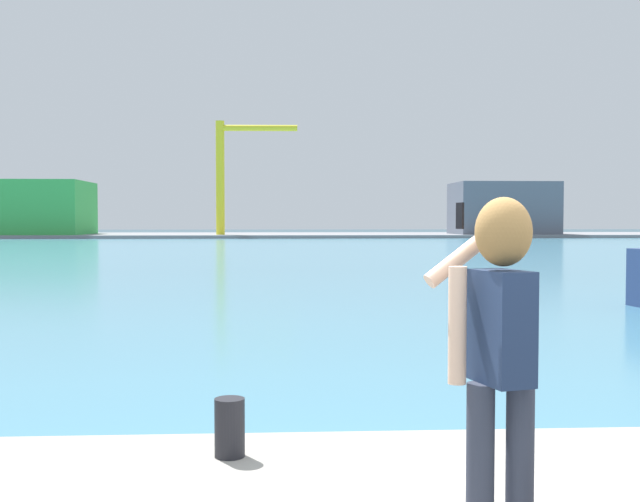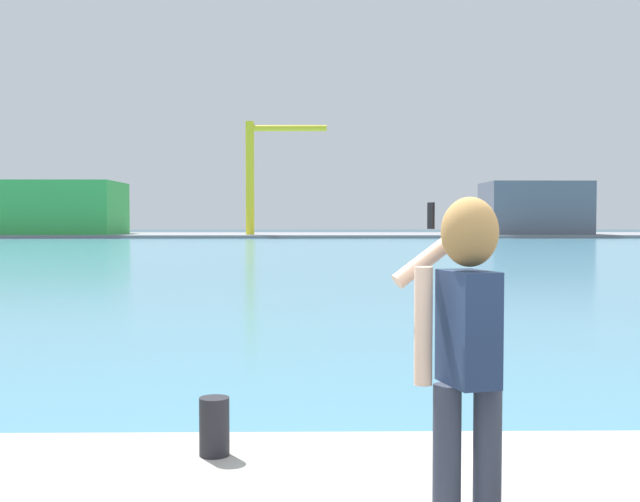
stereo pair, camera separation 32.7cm
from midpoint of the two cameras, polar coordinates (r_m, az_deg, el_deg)
name	(u,v)px [view 1 (the left image)]	position (r m, az deg, el deg)	size (l,w,h in m)	color
ground_plane	(293,250)	(53.91, -2.17, 0.08)	(220.00, 220.00, 0.00)	#334751
harbor_water	(292,249)	(55.91, -2.21, 0.17)	(140.00, 100.00, 0.02)	teal
far_shore_dock	(286,235)	(95.89, -2.63, 1.18)	(140.00, 20.00, 0.37)	gray
person_photographer	(499,334)	(3.90, 10.68, -6.03)	(0.54, 0.54, 1.74)	#2D3342
harbor_bollard	(230,428)	(5.49, -8.42, -12.76)	(0.21, 0.21, 0.40)	black
warehouse_left	(16,208)	(98.52, -21.58, 2.98)	(16.54, 11.06, 6.28)	green
warehouse_right	(503,208)	(96.29, 13.23, 3.08)	(11.80, 8.59, 6.21)	slate
port_crane	(230,165)	(90.29, -6.77, 6.28)	(9.42, 1.09, 13.10)	yellow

